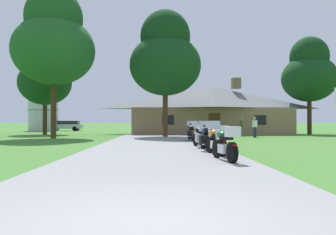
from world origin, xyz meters
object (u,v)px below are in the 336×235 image
object	(u,v)px
motorcycle_red_fifth_in_row	(199,134)
motorcycle_red_farthest_in_row	(192,132)
bystander_white_shirt_beside_signpost	(255,126)
tree_right_of_lodge	(309,72)
motorcycle_black_sixth_in_row	(197,133)
tree_by_lodge_front	(165,57)
parked_silver_suv_far_left	(66,125)
motorcycle_blue_third_in_row	(206,138)
bystander_olive_shirt_near_lodge	(242,126)
tree_left_far	(45,77)
motorcycle_black_fourth_in_row	(201,136)
motorcycle_green_nearest_to_camera	(226,144)
tree_left_near	(54,41)
metal_silo_distant	(43,106)
motorcycle_orange_second_in_row	(217,140)

from	to	relation	value
motorcycle_red_fifth_in_row	motorcycle_red_farthest_in_row	xyz separation A→B (m)	(-0.07, 3.76, 0.00)
bystander_white_shirt_beside_signpost	motorcycle_red_fifth_in_row	bearing A→B (deg)	30.87
tree_right_of_lodge	motorcycle_black_sixth_in_row	bearing A→B (deg)	-133.16
motorcycle_black_sixth_in_row	tree_by_lodge_front	xyz separation A→B (m)	(-1.81, 8.11, 6.20)
parked_silver_suv_far_left	bystander_white_shirt_beside_signpost	bearing A→B (deg)	-135.50
motorcycle_blue_third_in_row	parked_silver_suv_far_left	size ratio (longest dim) A/B	0.45
bystander_olive_shirt_near_lodge	tree_left_far	distance (m)	20.29
motorcycle_blue_third_in_row	motorcycle_red_fifth_in_row	size ratio (longest dim) A/B	1.00
tree_right_of_lodge	bystander_white_shirt_beside_signpost	bearing A→B (deg)	-138.01
motorcycle_blue_third_in_row	tree_right_of_lodge	distance (m)	24.61
motorcycle_black_fourth_in_row	tree_right_of_lodge	bearing A→B (deg)	43.84
tree_left_far	parked_silver_suv_far_left	bearing A→B (deg)	96.03
motorcycle_green_nearest_to_camera	motorcycle_black_fourth_in_row	xyz separation A→B (m)	(-0.12, 5.72, -0.01)
bystander_olive_shirt_near_lodge	tree_left_near	world-z (taller)	tree_left_near
motorcycle_red_farthest_in_row	tree_left_far	bearing A→B (deg)	134.13
bystander_olive_shirt_near_lodge	tree_left_far	size ratio (longest dim) A/B	0.18
bystander_olive_shirt_near_lodge	parked_silver_suv_far_left	bearing A→B (deg)	-137.26
bystander_olive_shirt_near_lodge	tree_by_lodge_front	bearing A→B (deg)	-81.29
motorcycle_green_nearest_to_camera	motorcycle_blue_third_in_row	distance (m)	4.01
motorcycle_black_fourth_in_row	tree_left_far	xyz separation A→B (m)	(-13.77, 18.42, 5.29)
motorcycle_black_fourth_in_row	motorcycle_red_farthest_in_row	distance (m)	6.04
bystander_olive_shirt_near_lodge	tree_left_near	bearing A→B (deg)	-85.48
motorcycle_red_farthest_in_row	metal_silo_distant	size ratio (longest dim) A/B	0.31
bystander_white_shirt_beside_signpost	tree_by_lodge_front	distance (m)	9.47
motorcycle_blue_third_in_row	parked_silver_suv_far_left	world-z (taller)	parked_silver_suv_far_left
tree_by_lodge_front	parked_silver_suv_far_left	distance (m)	24.14
bystander_olive_shirt_near_lodge	motorcycle_red_fifth_in_row	bearing A→B (deg)	-31.56
motorcycle_blue_third_in_row	bystander_white_shirt_beside_signpost	world-z (taller)	bystander_white_shirt_beside_signpost
motorcycle_red_fifth_in_row	tree_right_of_lodge	bearing A→B (deg)	42.06
tree_by_lodge_front	tree_left_far	bearing A→B (deg)	152.96
motorcycle_blue_third_in_row	motorcycle_black_fourth_in_row	xyz separation A→B (m)	(-0.04, 1.71, 0.00)
motorcycle_black_fourth_in_row	bystander_white_shirt_beside_signpost	xyz separation A→B (m)	(5.82, 11.29, 0.34)
tree_by_lodge_front	metal_silo_distant	distance (m)	25.01
tree_left_far	metal_silo_distant	world-z (taller)	tree_left_far
bystander_olive_shirt_near_lodge	parked_silver_suv_far_left	size ratio (longest dim) A/B	0.36
motorcycle_orange_second_in_row	motorcycle_red_farthest_in_row	distance (m)	9.81
motorcycle_red_fifth_in_row	motorcycle_black_sixth_in_row	distance (m)	1.80
motorcycle_black_fourth_in_row	motorcycle_red_farthest_in_row	size ratio (longest dim) A/B	0.99
motorcycle_red_fifth_in_row	bystander_olive_shirt_near_lodge	size ratio (longest dim) A/B	1.23
tree_by_lodge_front	metal_silo_distant	world-z (taller)	tree_by_lodge_front
tree_right_of_lodge	tree_left_near	world-z (taller)	tree_left_near
motorcycle_red_fifth_in_row	tree_left_far	xyz separation A→B (m)	(-13.95, 16.14, 5.29)
motorcycle_red_fifth_in_row	motorcycle_black_sixth_in_row	world-z (taller)	same
motorcycle_black_fourth_in_row	tree_right_of_lodge	world-z (taller)	tree_right_of_lodge
metal_silo_distant	motorcycle_red_fifth_in_row	bearing A→B (deg)	-57.22
motorcycle_orange_second_in_row	bystander_white_shirt_beside_signpost	xyz separation A→B (m)	(5.65, 15.06, 0.33)
motorcycle_red_fifth_in_row	motorcycle_blue_third_in_row	bearing A→B (deg)	-100.05
bystander_white_shirt_beside_signpost	parked_silver_suv_far_left	xyz separation A→B (m)	(-20.94, 19.95, -0.17)
motorcycle_green_nearest_to_camera	metal_silo_distant	bearing A→B (deg)	106.92
parked_silver_suv_far_left	tree_left_near	bearing A→B (deg)	-169.23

